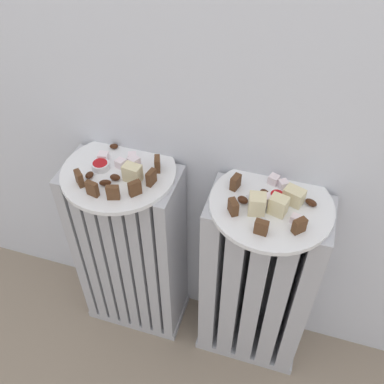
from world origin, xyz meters
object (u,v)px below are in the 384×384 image
Objects in this scene: plate_right at (271,205)px; fork at (257,207)px; radiator_left at (131,253)px; radiator_right at (257,285)px; plate_left at (119,172)px; jam_bowl_right at (277,197)px; jam_bowl_left at (100,165)px.

plate_right is 3.17× the size of fork.
radiator_right is at bearing 0.00° from radiator_left.
fork reaches higher than radiator_left.
fork is (-0.03, -0.02, 0.01)m from plate_right.
radiator_left is 0.34m from plate_left.
jam_bowl_right is (0.41, 0.01, 0.36)m from radiator_left.
fork is at bearing -3.75° from radiator_left.
jam_bowl_right is 0.41× the size of fork.
radiator_left is 0.53m from plate_right.
plate_left is (-0.40, -0.00, 0.34)m from radiator_right.
jam_bowl_right is at bearing 1.84° from jam_bowl_left.
plate_right is at bearing 0.00° from radiator_left.
jam_bowl_left is (-0.05, -0.01, 0.36)m from radiator_left.
jam_bowl_left reaches higher than radiator_right.
jam_bowl_left is at bearing 177.39° from fork.
plate_left and plate_right have the same top height.
jam_bowl_left reaches higher than fork.
plate_right is (-0.00, -0.00, 0.34)m from radiator_right.
plate_left is at bearing -178.68° from jam_bowl_right.
plate_right is at bearing 38.18° from fork.
fork reaches higher than plate_left.
jam_bowl_left is (-0.05, -0.01, 0.02)m from plate_left.
plate_right is 0.04m from fork.
fork is (-0.04, -0.03, -0.01)m from jam_bowl_right.
jam_bowl_left is 0.49× the size of fork.
jam_bowl_left reaches higher than radiator_left.
plate_left is 6.52× the size of jam_bowl_left.
radiator_left is at bearing 176.25° from fork.
plate_right is 6.52× the size of jam_bowl_left.
plate_left is 0.41m from jam_bowl_right.
jam_bowl_left is at bearing -173.70° from radiator_left.
fork is (0.37, -0.02, 0.01)m from plate_left.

